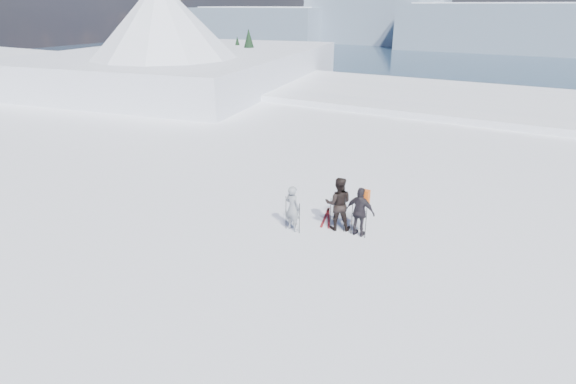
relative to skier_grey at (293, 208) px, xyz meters
name	(u,v)px	position (x,y,z in m)	size (l,w,h in m)	color
lake_basin	(454,176)	(1.40, 26.72, -7.34)	(820.00, 820.00, 71.62)	white
near_ridge	(208,111)	(-25.16, 26.06, -4.32)	(31.37, 35.68, 25.62)	white
skier_grey	(293,208)	(0.00, 0.00, 0.00)	(0.61, 0.40, 1.68)	gray
skier_dark	(338,204)	(1.35, 0.88, 0.14)	(0.95, 0.74, 1.96)	black
skier_pack	(360,212)	(2.21, 0.78, 0.05)	(1.04, 0.43, 1.78)	black
backpack	(365,179)	(2.22, 1.03, 1.20)	(0.38, 0.21, 0.51)	orange
ski_poles	(330,216)	(1.24, 0.47, -0.21)	(2.74, 0.89, 1.37)	black
skis_loose	(327,218)	(0.67, 1.47, -0.82)	(0.81, 1.67, 0.03)	black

